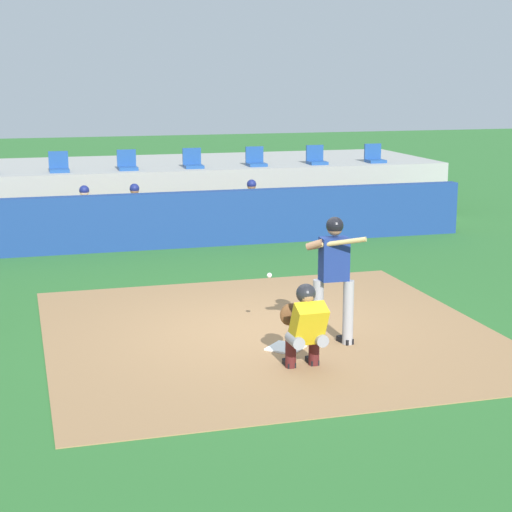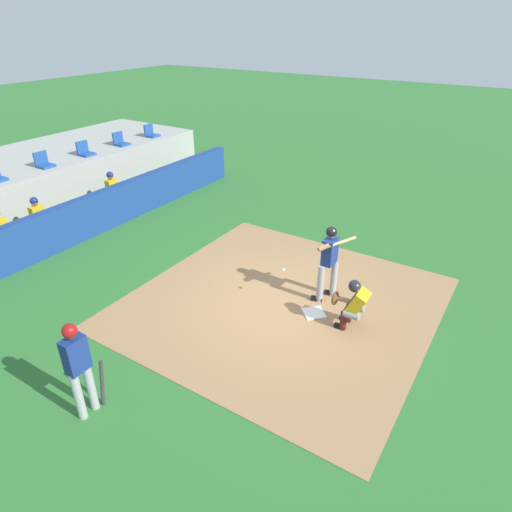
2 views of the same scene
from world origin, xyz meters
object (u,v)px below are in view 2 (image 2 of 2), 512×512
at_px(dugout_player_0, 4,233).
at_px(stadium_seat_7, 151,133).
at_px(on_deck_batter, 79,364).
at_px(stadium_seat_4, 44,163).
at_px(dugout_player_2, 115,191).
at_px(dugout_player_1, 41,219).
at_px(home_plate, 314,313).
at_px(catcher_crouched, 352,303).
at_px(stadium_seat_6, 120,142).
at_px(stadium_seat_5, 85,151).
at_px(batter_at_plate, 329,259).

distance_m(dugout_player_0, stadium_seat_7, 8.01).
height_order(on_deck_batter, stadium_seat_4, stadium_seat_4).
bearing_deg(dugout_player_2, dugout_player_1, 180.00).
relative_size(home_plate, stadium_seat_4, 0.92).
relative_size(on_deck_batter, stadium_seat_7, 3.72).
xyz_separation_m(catcher_crouched, dugout_player_1, (-0.90, 8.97, 0.07)).
bearing_deg(dugout_player_2, stadium_seat_6, 41.98).
distance_m(catcher_crouched, dugout_player_0, 9.19).
bearing_deg(dugout_player_2, stadium_seat_4, 115.91).
relative_size(home_plate, stadium_seat_7, 0.92).
xyz_separation_m(stadium_seat_4, stadium_seat_6, (3.25, 0.00, 0.00)).
relative_size(dugout_player_0, stadium_seat_5, 2.71).
distance_m(dugout_player_1, stadium_seat_4, 2.80).
height_order(batter_at_plate, stadium_seat_6, stadium_seat_6).
xyz_separation_m(batter_at_plate, dugout_player_0, (-2.70, 8.10, -0.36)).
distance_m(catcher_crouched, stadium_seat_7, 12.43).
bearing_deg(stadium_seat_6, dugout_player_0, -161.48).
height_order(dugout_player_2, stadium_seat_5, stadium_seat_5).
bearing_deg(stadium_seat_5, dugout_player_0, -155.42).
bearing_deg(on_deck_batter, dugout_player_1, 60.46).
xyz_separation_m(batter_at_plate, stadium_seat_4, (0.12, 10.14, 0.50)).
distance_m(dugout_player_1, stadium_seat_7, 6.96).
bearing_deg(dugout_player_0, catcher_crouched, -77.44).
xyz_separation_m(home_plate, dugout_player_1, (-0.91, 8.14, 0.65)).
relative_size(dugout_player_2, stadium_seat_5, 2.71).
distance_m(batter_at_plate, dugout_player_2, 8.19).
relative_size(dugout_player_2, stadium_seat_6, 2.71).
relative_size(on_deck_batter, dugout_player_1, 1.37).
height_order(batter_at_plate, on_deck_batter, batter_at_plate).
xyz_separation_m(catcher_crouched, dugout_player_0, (-2.00, 8.97, 0.07)).
relative_size(home_plate, dugout_player_0, 0.34).
height_order(on_deck_batter, dugout_player_0, on_deck_batter).
height_order(on_deck_batter, dugout_player_2, on_deck_batter).
bearing_deg(catcher_crouched, dugout_player_2, 78.56).
bearing_deg(home_plate, batter_at_plate, 3.42).
relative_size(dugout_player_1, stadium_seat_7, 2.71).
relative_size(on_deck_batter, stadium_seat_6, 3.72).
bearing_deg(dugout_player_1, catcher_crouched, -84.30).
height_order(dugout_player_2, stadium_seat_4, stadium_seat_4).
xyz_separation_m(dugout_player_0, stadium_seat_6, (6.07, 2.03, 0.86)).
bearing_deg(batter_at_plate, home_plate, -176.58).
xyz_separation_m(batter_at_plate, stadium_seat_6, (3.37, 10.14, 0.50)).
bearing_deg(home_plate, stadium_seat_6, 68.24).
xyz_separation_m(on_deck_batter, stadium_seat_5, (6.88, 8.28, 0.51)).
distance_m(batter_at_plate, stadium_seat_4, 10.15).
bearing_deg(on_deck_batter, dugout_player_0, 68.69).
relative_size(stadium_seat_4, stadium_seat_6, 1.00).
xyz_separation_m(catcher_crouched, stadium_seat_4, (0.83, 11.00, 0.93)).
bearing_deg(stadium_seat_5, dugout_player_1, -148.70).
bearing_deg(stadium_seat_5, dugout_player_2, -107.37).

